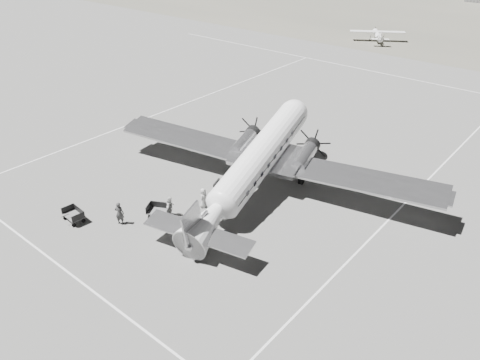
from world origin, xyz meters
name	(u,v)px	position (x,y,z in m)	size (l,w,h in m)	color
ground	(227,194)	(0.00, 0.00, 0.00)	(260.00, 260.00, 0.00)	slate
taxi_line_near	(81,282)	(0.00, -14.00, 0.01)	(60.00, 0.15, 0.01)	silver
taxi_line_right	(357,252)	(12.00, 0.00, 0.01)	(0.15, 80.00, 0.01)	silver
taxi_line_left	(169,110)	(-18.00, 10.00, 0.01)	(0.15, 60.00, 0.01)	silver
taxi_line_horizon	(415,80)	(0.00, 40.00, 0.01)	(90.00, 0.15, 0.01)	silver
dc3_airliner	(256,164)	(1.81, 1.56, 2.81)	(29.53, 20.49, 5.63)	#B6B6B9
light_plane_left	(377,36)	(-14.15, 57.43, 1.02)	(9.80, 7.95, 2.03)	white
baggage_cart_near	(159,211)	(-1.73, -5.86, 0.52)	(1.85, 1.31, 1.05)	#585858
baggage_cart_far	(73,215)	(-6.31, -10.38, 0.50)	(1.77, 1.25, 1.00)	#585858
ground_crew	(120,213)	(-3.32, -8.32, 0.93)	(0.68, 0.44, 1.86)	#313131
ramp_agent	(171,206)	(-1.18, -5.15, 0.84)	(0.82, 0.64, 1.68)	beige
passenger	(203,198)	(-0.13, -2.65, 0.83)	(0.82, 0.53, 1.67)	#A9A9A7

